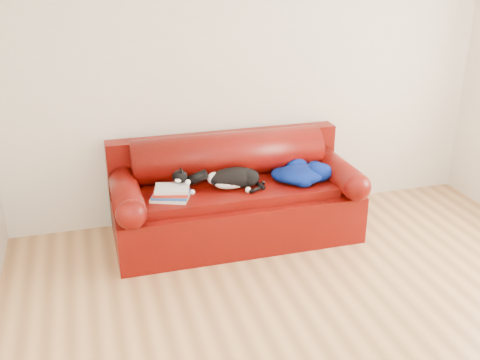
# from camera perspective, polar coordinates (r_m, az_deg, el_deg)

# --- Properties ---
(ground) EXTENTS (4.50, 4.50, 0.00)m
(ground) POSITION_cam_1_polar(r_m,az_deg,el_deg) (3.96, 9.94, -14.84)
(ground) COLOR olive
(ground) RESTS_ON ground
(room_shell) EXTENTS (4.52, 4.02, 2.61)m
(room_shell) POSITION_cam_1_polar(r_m,az_deg,el_deg) (3.32, 13.69, 9.48)
(room_shell) COLOR beige
(room_shell) RESTS_ON ground
(sofa_base) EXTENTS (2.10, 0.90, 0.50)m
(sofa_base) POSITION_cam_1_polar(r_m,az_deg,el_deg) (4.94, -0.47, -3.23)
(sofa_base) COLOR #380402
(sofa_base) RESTS_ON ground
(sofa_back) EXTENTS (2.10, 1.01, 0.88)m
(sofa_back) POSITION_cam_1_polar(r_m,az_deg,el_deg) (5.03, -1.23, 1.05)
(sofa_back) COLOR #380402
(sofa_back) RESTS_ON ground
(book_stack) EXTENTS (0.36, 0.32, 0.10)m
(book_stack) POSITION_cam_1_polar(r_m,az_deg,el_deg) (4.57, -7.01, -1.32)
(book_stack) COLOR beige
(book_stack) RESTS_ON sofa_base
(cat) EXTENTS (0.57, 0.34, 0.22)m
(cat) POSITION_cam_1_polar(r_m,az_deg,el_deg) (4.73, -0.70, 0.16)
(cat) COLOR black
(cat) RESTS_ON sofa_base
(blanket) EXTENTS (0.57, 0.46, 0.16)m
(blanket) POSITION_cam_1_polar(r_m,az_deg,el_deg) (4.92, 6.27, 0.73)
(blanket) COLOR #021049
(blanket) RESTS_ON sofa_base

